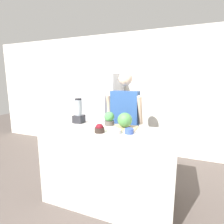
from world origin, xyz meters
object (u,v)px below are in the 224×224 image
watermelon (125,120)px  blender (79,113)px  refrigerator (103,115)px  person (125,122)px  potted_plant (109,119)px  bowl_cherries (99,129)px  bowl_cream (114,131)px  bowl_small_blue (129,131)px

watermelon → blender: (-0.76, 0.04, 0.04)m
refrigerator → person: person is taller
person → potted_plant: 0.49m
bowl_cherries → bowl_cream: bowl_cherries is taller
bowl_cream → bowl_small_blue: bowl_cream is taller
person → bowl_small_blue: (0.29, -0.76, 0.09)m
person → watermelon: person is taller
watermelon → person: bearing=106.9°
refrigerator → bowl_cream: refrigerator is taller
bowl_small_blue → potted_plant: bearing=142.2°
refrigerator → bowl_cream: size_ratio=9.81×
person → bowl_cherries: 0.86m
watermelon → bowl_cream: watermelon is taller
bowl_cream → potted_plant: 0.41m
person → potted_plant: (-0.10, -0.46, 0.15)m
blender → bowl_cherries: bearing=-34.2°
blender → potted_plant: size_ratio=1.90×
bowl_cream → blender: bearing=156.1°
bowl_small_blue → potted_plant: size_ratio=0.55×
refrigerator → watermelon: bearing=-53.0°
potted_plant → blender: bearing=-176.1°
person → bowl_cream: 0.82m
bowl_cream → bowl_cherries: bearing=-167.0°
bowl_cream → bowl_small_blue: bearing=14.3°
bowl_cream → watermelon: bearing=78.9°
person → watermelon: bearing=-73.1°
bowl_small_blue → blender: (-0.89, 0.27, 0.13)m
watermelon → bowl_cream: (-0.05, -0.27, -0.08)m
watermelon → bowl_small_blue: size_ratio=1.82×
watermelon → bowl_small_blue: watermelon is taller
bowl_small_blue → blender: 0.94m
refrigerator → bowl_cherries: bearing=-67.1°
person → blender: 0.80m
person → blender: person is taller
refrigerator → watermelon: (0.84, -1.12, 0.19)m
bowl_cream → blender: blender is taller
bowl_small_blue → blender: blender is taller
person → bowl_cherries: (-0.07, -0.85, 0.10)m
bowl_cream → blender: (-0.71, 0.31, 0.13)m
bowl_cherries → bowl_cream: bearing=13.0°
person → bowl_small_blue: person is taller
potted_plant → refrigerator: bearing=119.2°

